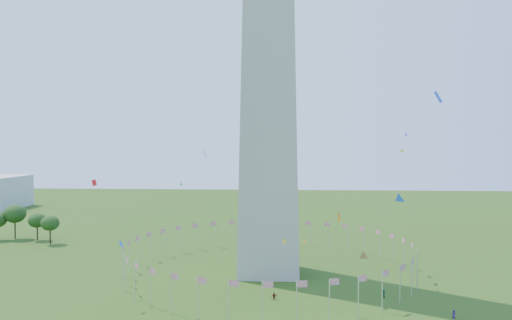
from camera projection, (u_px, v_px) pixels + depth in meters
The scene contains 2 objects.
flag_ring at pixel (269, 257), 140.61m from camera, with size 80.24×80.24×9.00m.
kites_aloft at pixel (307, 207), 111.09m from camera, with size 81.59×74.52×40.73m.
Camera 1 is at (4.68, -89.53, 36.91)m, focal length 35.00 mm.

